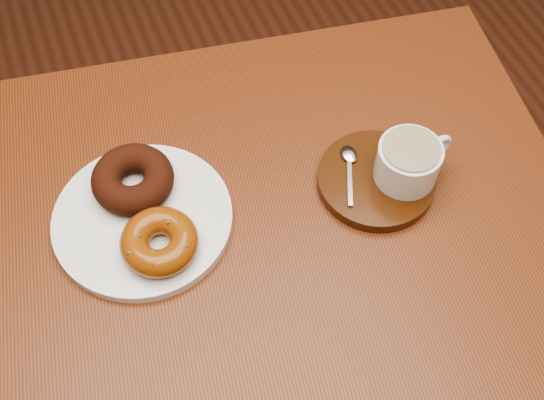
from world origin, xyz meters
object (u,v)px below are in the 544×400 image
object	(u,v)px
cafe_table	(260,258)
donut_plate	(143,219)
saucer	(376,180)
coffee_cup	(409,161)

from	to	relation	value
cafe_table	donut_plate	size ratio (longest dim) A/B	3.99
donut_plate	cafe_table	bearing A→B (deg)	-16.04
saucer	coffee_cup	world-z (taller)	coffee_cup
cafe_table	donut_plate	bearing A→B (deg)	172.53
donut_plate	saucer	size ratio (longest dim) A/B	1.48
coffee_cup	saucer	bearing A→B (deg)	155.05
cafe_table	saucer	world-z (taller)	saucer
donut_plate	coffee_cup	xyz separation A→B (m)	(0.35, -0.07, 0.04)
cafe_table	coffee_cup	bearing A→B (deg)	1.42
saucer	coffee_cup	size ratio (longest dim) A/B	1.42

